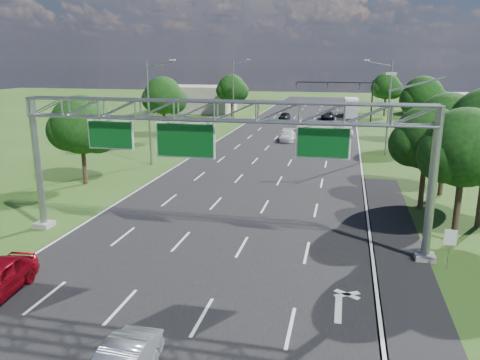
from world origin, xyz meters
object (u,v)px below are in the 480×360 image
(regulatory_sign, at_px, (450,241))
(traffic_signal, at_px, (350,92))
(box_truck, at_px, (351,108))
(sign_gantry, at_px, (217,122))

(regulatory_sign, relative_size, traffic_signal, 0.17)
(regulatory_sign, bearing_deg, traffic_signal, 95.20)
(box_truck, bearing_deg, sign_gantry, -99.01)
(sign_gantry, distance_m, regulatory_sign, 13.25)
(regulatory_sign, bearing_deg, sign_gantry, 175.17)
(sign_gantry, height_order, traffic_signal, sign_gantry)
(sign_gantry, bearing_deg, box_truck, 83.25)
(traffic_signal, xyz_separation_m, box_truck, (0.52, 11.79, -3.65))
(regulatory_sign, height_order, box_truck, box_truck)
(traffic_signal, bearing_deg, regulatory_sign, -84.80)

